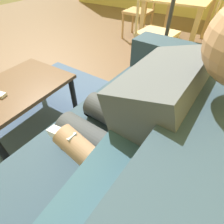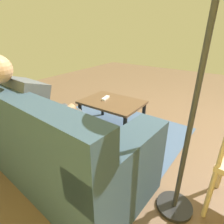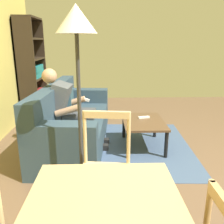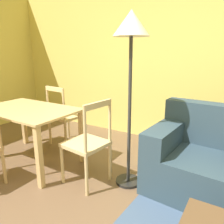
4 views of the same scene
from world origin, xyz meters
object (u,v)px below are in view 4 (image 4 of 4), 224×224
Objects in this scene: dining_chair_near_wall at (65,116)px; floor_lamp at (131,41)px; dining_chair_facing_couch at (88,144)px; dining_table at (28,117)px.

floor_lamp is at bearing -18.27° from dining_chair_near_wall.
dining_chair_facing_couch reaches higher than dining_chair_near_wall.
dining_chair_near_wall is 0.52× the size of floor_lamp.
dining_chair_facing_couch is 1.16m from floor_lamp.
floor_lamp reaches higher than dining_chair_near_wall.
dining_table is 1.36× the size of dining_chair_near_wall.
dining_chair_near_wall reaches higher than dining_table.
dining_chair_near_wall is 1.19m from dining_chair_facing_couch.
dining_table is 1.34× the size of dining_chair_facing_couch.
dining_table is 1.66m from floor_lamp.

